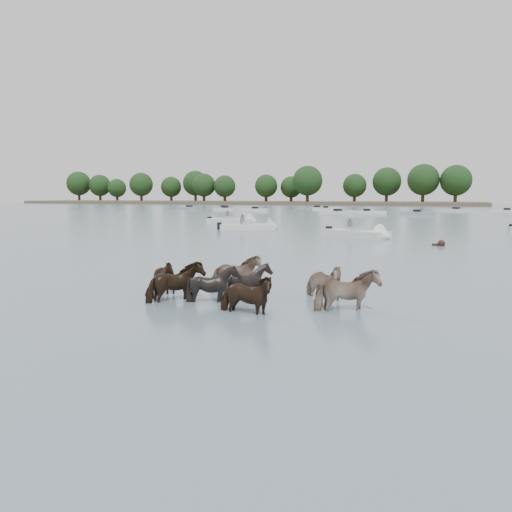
% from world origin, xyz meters
% --- Properties ---
extents(ground, '(400.00, 400.00, 0.00)m').
position_xyz_m(ground, '(0.00, 0.00, 0.00)').
color(ground, slate).
rests_on(ground, ground).
extents(shoreline, '(160.00, 30.00, 1.00)m').
position_xyz_m(shoreline, '(-70.00, 150.00, 0.50)').
color(shoreline, '#4C4233').
rests_on(shoreline, ground).
extents(pony_herd, '(7.30, 4.22, 1.34)m').
position_xyz_m(pony_herd, '(-1.87, -0.08, 0.37)').
color(pony_herd, black).
rests_on(pony_herd, ground).
extents(swimming_pony, '(0.72, 0.44, 0.44)m').
position_xyz_m(swimming_pony, '(2.41, 18.28, 0.10)').
color(swimming_pony, black).
rests_on(swimming_pony, ground).
extents(motorboat_a, '(5.12, 4.09, 1.92)m').
position_xyz_m(motorboat_a, '(-12.62, 27.30, 0.23)').
color(motorboat_a, silver).
rests_on(motorboat_a, ground).
extents(motorboat_b, '(5.45, 3.89, 1.92)m').
position_xyz_m(motorboat_b, '(-2.62, 22.27, 0.23)').
color(motorboat_b, silver).
rests_on(motorboat_b, ground).
extents(motorboat_f, '(5.55, 1.76, 1.92)m').
position_xyz_m(motorboat_f, '(-18.10, 35.95, 0.23)').
color(motorboat_f, silver).
rests_on(motorboat_f, ground).
extents(distant_flotilla, '(107.24, 28.49, 0.93)m').
position_xyz_m(distant_flotilla, '(0.39, 74.96, 0.26)').
color(distant_flotilla, gray).
rests_on(distant_flotilla, ground).
extents(treeline, '(150.88, 22.44, 12.51)m').
position_xyz_m(treeline, '(-68.22, 151.14, 6.91)').
color(treeline, '#382619').
rests_on(treeline, ground).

